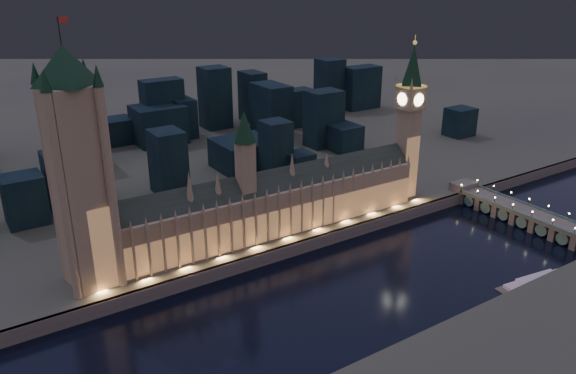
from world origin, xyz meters
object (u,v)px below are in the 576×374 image
victoria_tower (78,161)px  river_boat (537,281)px  palace_of_westminster (275,203)px  elizabeth_tower (410,109)px  westminster_bridge (520,214)px

victoria_tower → river_boat: size_ratio=2.63×
palace_of_westminster → victoria_tower: 119.37m
victoria_tower → elizabeth_tower: bearing=-0.0°
river_boat → victoria_tower: bearing=149.3°
palace_of_westminster → westminster_bridge: size_ratio=1.79×
palace_of_westminster → river_boat: bearing=-52.3°
victoria_tower → elizabeth_tower: 218.03m
victoria_tower → elizabeth_tower: (218.00, -0.00, -3.54)m
palace_of_westminster → westminster_bridge: bearing=-23.2°
victoria_tower → elizabeth_tower: size_ratio=1.18×
westminster_bridge → victoria_tower: bearing=166.0°
victoria_tower → westminster_bridge: bearing=-14.0°
victoria_tower → westminster_bridge: victoria_tower is taller
elizabeth_tower → palace_of_westminster: bearing=-179.9°
palace_of_westminster → elizabeth_tower: elizabeth_tower is taller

